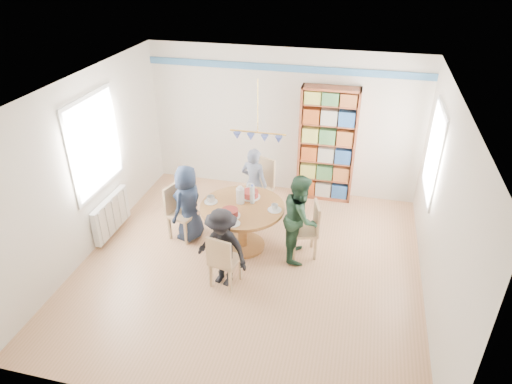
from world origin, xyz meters
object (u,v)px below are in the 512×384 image
(chair_far, at_px, (259,184))
(person_near, at_px, (222,248))
(bookshelf, at_px, (327,146))
(chair_left, at_px, (179,209))
(person_left, at_px, (188,203))
(chair_near, at_px, (223,259))
(chair_right, at_px, (309,227))
(person_far, at_px, (254,184))
(dining_table, at_px, (242,217))
(radiator, at_px, (111,215))
(person_right, at_px, (300,217))

(chair_far, height_order, person_near, person_near)
(chair_far, bearing_deg, bookshelf, 38.89)
(chair_left, distance_m, person_left, 0.22)
(person_left, distance_m, person_near, 1.28)
(chair_near, distance_m, person_near, 0.15)
(chair_right, xyz_separation_m, chair_far, (-1.01, 0.99, 0.08))
(chair_right, distance_m, chair_far, 1.42)
(chair_left, distance_m, bookshelf, 2.88)
(chair_left, distance_m, chair_right, 2.11)
(person_far, bearing_deg, dining_table, 105.93)
(radiator, xyz_separation_m, chair_far, (2.21, 1.20, 0.22))
(person_left, height_order, person_right, person_right)
(chair_near, bearing_deg, bookshelf, 69.30)
(radiator, relative_size, chair_left, 1.09)
(person_left, xyz_separation_m, bookshelf, (1.97, 1.85, 0.40))
(dining_table, bearing_deg, person_near, -92.85)
(dining_table, height_order, person_left, person_left)
(chair_near, xyz_separation_m, person_right, (0.92, 0.96, 0.22))
(chair_left, bearing_deg, bookshelf, 40.74)
(person_far, bearing_deg, chair_far, -98.56)
(chair_left, height_order, chair_far, chair_far)
(chair_right, relative_size, person_right, 0.65)
(person_far, bearing_deg, radiator, 39.42)
(person_left, bearing_deg, bookshelf, 148.45)
(chair_far, bearing_deg, chair_right, -44.51)
(person_near, bearing_deg, chair_right, 57.29)
(chair_near, distance_m, person_right, 1.35)
(dining_table, bearing_deg, person_left, 176.94)
(dining_table, height_order, chair_right, chair_right)
(chair_right, bearing_deg, person_right, -151.39)
(person_right, xyz_separation_m, person_far, (-0.94, 0.91, -0.04))
(person_far, distance_m, person_near, 1.80)
(chair_right, height_order, person_left, person_left)
(chair_left, xyz_separation_m, chair_right, (2.11, 0.01, -0.02))
(person_far, bearing_deg, person_near, 103.26)
(person_left, bearing_deg, chair_left, -75.02)
(chair_far, height_order, bookshelf, bookshelf)
(chair_near, xyz_separation_m, bookshelf, (1.08, 2.87, 0.57))
(chair_right, distance_m, person_near, 1.45)
(person_far, relative_size, person_near, 1.08)
(chair_far, xyz_separation_m, person_right, (0.88, -1.06, 0.12))
(chair_left, bearing_deg, radiator, -170.02)
(chair_left, relative_size, person_left, 0.72)
(dining_table, distance_m, chair_right, 1.03)
(chair_left, xyz_separation_m, bookshelf, (2.14, 1.84, 0.54))
(person_right, relative_size, person_near, 1.14)
(person_right, relative_size, bookshelf, 0.65)
(person_near, bearing_deg, chair_far, 103.56)
(person_right, height_order, person_near, person_right)
(radiator, bearing_deg, chair_near, -20.92)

